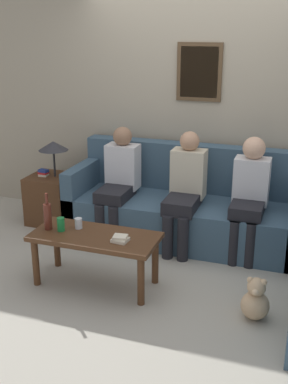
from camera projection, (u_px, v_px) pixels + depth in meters
The scene contains 13 objects.
ground_plane at pixel (171, 258), 4.74m from camera, with size 16.00×16.00×0.00m, color #ADA899.
wall_back at pixel (199, 110), 5.20m from camera, with size 9.00×0.08×2.60m.
couch_main at pixel (185, 208), 5.11m from camera, with size 2.42×0.89×0.96m.
coffee_table at pixel (95, 242), 4.14m from camera, with size 1.10×0.49×0.47m.
side_table_with_lamp at pixel (52, 195), 5.50m from camera, with size 0.48×0.48×0.96m.
wine_bottle at pixel (48, 216), 4.18m from camera, with size 0.07×0.07×0.33m.
drinking_glass at pixel (78, 223), 4.22m from camera, with size 0.07×0.07×0.09m.
book_stack at pixel (120, 239), 3.98m from camera, with size 0.14×0.13×0.05m.
soda_can at pixel (61, 224), 4.17m from camera, with size 0.07×0.07×0.12m.
person_left at pixel (119, 179), 5.08m from camera, with size 0.34×0.63×1.16m.
person_middle at pixel (185, 187), 4.81m from camera, with size 0.34×0.63×1.17m.
person_right at pixel (250, 192), 4.64m from camera, with size 0.34×0.57×1.16m.
teddy_bear at pixel (255, 301), 3.72m from camera, with size 0.22×0.22×0.35m.
Camera 1 is at (1.15, -4.11, 2.17)m, focal length 45.00 mm.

